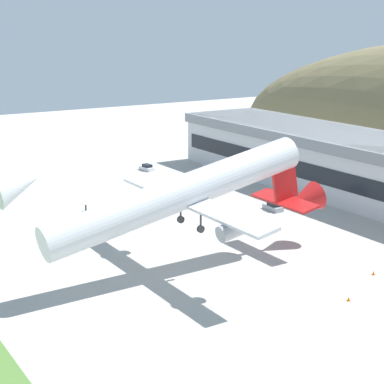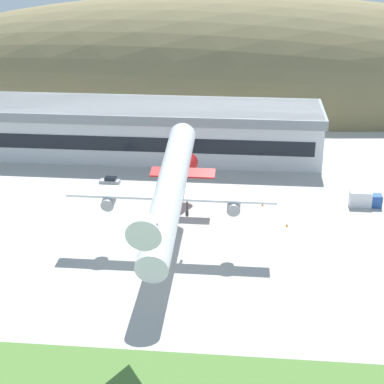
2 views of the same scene
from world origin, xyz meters
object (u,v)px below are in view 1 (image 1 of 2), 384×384
Objects in this scene: cargo_airplane at (185,195)px; service_car_1 at (273,207)px; terminal_building at (351,161)px; traffic_cone_0 at (374,273)px; traffic_cone_1 at (349,299)px; service_car_0 at (147,168)px.

service_car_1 is (-17.93, 31.43, -10.87)m from cargo_airplane.
terminal_building is 22.92m from service_car_1.
service_car_1 is at bearing 119.70° from cargo_airplane.
service_car_1 is at bearing -87.20° from terminal_building.
cargo_airplane is 37.78m from service_car_1.
traffic_cone_0 and traffic_cone_1 have the same top height.
service_car_0 is (-43.86, -25.67, -6.54)m from terminal_building.
cargo_airplane is 91.55× the size of traffic_cone_1.
service_car_1 is at bearing 4.75° from service_car_0.
terminal_building reaches higher than service_car_0.
terminal_building is 171.29× the size of traffic_cone_0.
cargo_airplane is 69.55m from service_car_0.
service_car_0 is at bearing 156.22° from cargo_airplane.
service_car_1 is 35.29m from traffic_cone_0.
service_car_1 is 7.95× the size of traffic_cone_0.
traffic_cone_0 is at bearing 54.00° from cargo_airplane.
service_car_0 is at bearing -149.65° from terminal_building.
cargo_airplane is 29.68m from traffic_cone_0.
service_car_0 is at bearing 176.03° from traffic_cone_0.
terminal_building is 51.24m from service_car_0.
service_car_1 is 7.95× the size of traffic_cone_1.
service_car_1 is (1.07, -21.94, -6.52)m from terminal_building.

